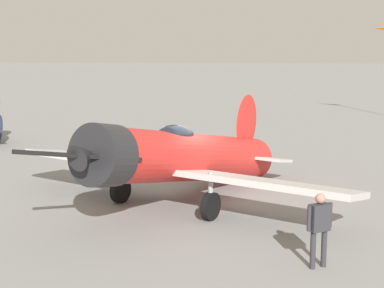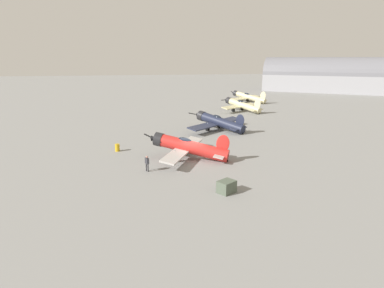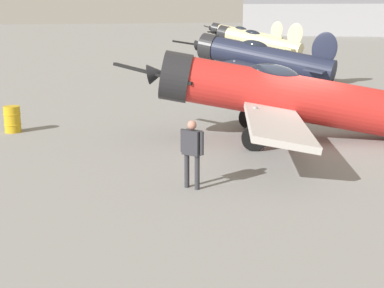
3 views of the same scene
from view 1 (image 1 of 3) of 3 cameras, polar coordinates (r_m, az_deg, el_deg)
ground_plane at (r=18.15m, az=0.00°, el=-5.62°), size 400.00×400.00×0.00m
airplane_foreground at (r=17.44m, az=-0.88°, el=-1.39°), size 10.85×9.59×3.31m
ground_crew_mechanic at (r=12.67m, az=12.68°, el=-7.76°), size 0.56×0.43×1.67m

